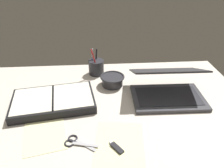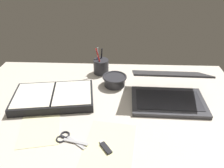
# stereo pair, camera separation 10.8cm
# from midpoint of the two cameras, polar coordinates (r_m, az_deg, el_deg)

# --- Properties ---
(desk_top) EXTENTS (1.40, 1.00, 0.02)m
(desk_top) POSITION_cam_midpoint_polar(r_m,az_deg,el_deg) (1.02, -4.06, -7.87)
(desk_top) COLOR beige
(desk_top) RESTS_ON ground
(laptop) EXTENTS (0.36, 0.30, 0.17)m
(laptop) POSITION_cam_midpoint_polar(r_m,az_deg,el_deg) (1.10, 11.63, -1.15)
(laptop) COLOR #38383D
(laptop) RESTS_ON desk_top
(bowl) EXTENTS (0.13, 0.13, 0.06)m
(bowl) POSITION_cam_midpoint_polar(r_m,az_deg,el_deg) (1.19, -2.50, 0.96)
(bowl) COLOR #2D2D33
(bowl) RESTS_ON desk_top
(pen_cup) EXTENTS (0.09, 0.09, 0.17)m
(pen_cup) POSITION_cam_midpoint_polar(r_m,az_deg,el_deg) (1.30, -6.53, 4.40)
(pen_cup) COLOR #28282D
(pen_cup) RESTS_ON desk_top
(planner) EXTENTS (0.41, 0.29, 0.04)m
(planner) POSITION_cam_midpoint_polar(r_m,az_deg,el_deg) (1.09, -17.80, -4.30)
(planner) COLOR black
(planner) RESTS_ON desk_top
(scissors) EXTENTS (0.13, 0.09, 0.01)m
(scissors) POSITION_cam_midpoint_polar(r_m,az_deg,el_deg) (0.89, -13.28, -14.61)
(scissors) COLOR #B7B7BC
(scissors) RESTS_ON desk_top
(paper_sheet_front) EXTENTS (0.22, 0.29, 0.00)m
(paper_sheet_front) POSITION_cam_midpoint_polar(r_m,az_deg,el_deg) (0.85, -1.77, -16.30)
(paper_sheet_front) COLOR #F4EFB2
(paper_sheet_front) RESTS_ON desk_top
(paper_sheet_beside_planner) EXTENTS (0.21, 0.28, 0.00)m
(paper_sheet_beside_planner) POSITION_cam_midpoint_polar(r_m,az_deg,el_deg) (0.97, -20.29, -11.52)
(paper_sheet_beside_planner) COLOR #F4EFB2
(paper_sheet_beside_planner) RESTS_ON desk_top
(usb_drive) EXTENTS (0.05, 0.07, 0.01)m
(usb_drive) POSITION_cam_midpoint_polar(r_m,az_deg,el_deg) (0.85, -2.60, -16.47)
(usb_drive) COLOR black
(usb_drive) RESTS_ON desk_top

